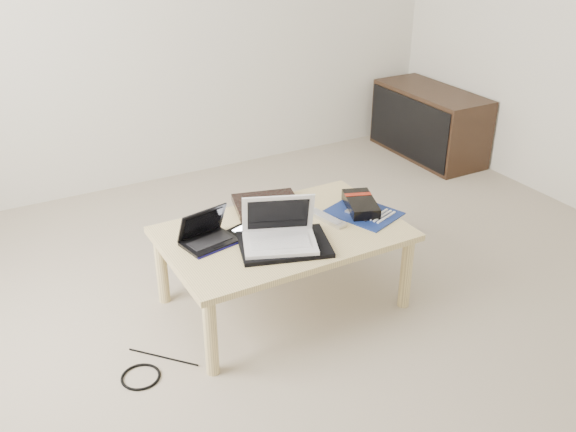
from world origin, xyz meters
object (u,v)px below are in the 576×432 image
coffee_table (283,240)px  white_laptop (279,233)px  netbook (207,236)px  media_cabinet (428,123)px  gpu_box (361,204)px

coffee_table → white_laptop: size_ratio=2.92×
coffee_table → white_laptop: bearing=-125.1°
coffee_table → netbook: size_ratio=4.24×
coffee_table → netbook: bearing=168.9°
white_laptop → netbook: bearing=145.1°
white_laptop → coffee_table: bearing=54.9°
media_cabinet → white_laptop: size_ratio=2.39×
gpu_box → netbook: bearing=175.6°
coffee_table → media_cabinet: media_cabinet is taller
media_cabinet → white_laptop: 2.37m
coffee_table → white_laptop: white_laptop is taller
coffee_table → netbook: 0.36m
coffee_table → netbook: netbook is taller
netbook → white_laptop: (0.26, -0.18, 0.03)m
netbook → white_laptop: size_ratio=0.69×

